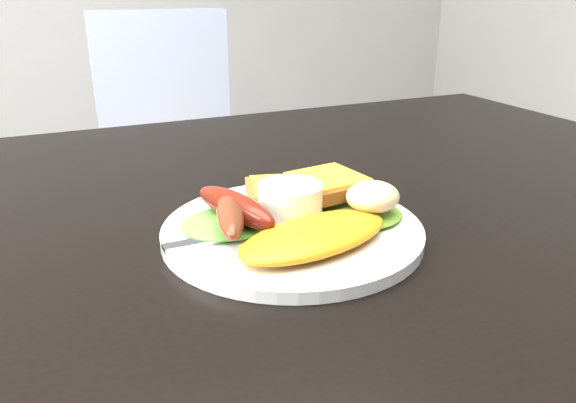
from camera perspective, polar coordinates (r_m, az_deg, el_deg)
name	(u,v)px	position (r m, az deg, el deg)	size (l,w,h in m)	color
dining_table	(283,209)	(0.65, -0.52, -0.81)	(1.20, 0.80, 0.04)	black
dining_chair	(184,184)	(1.58, -10.50, 1.72)	(0.38, 0.38, 0.05)	#9E7C5B
person	(30,141)	(1.39, -24.77, 5.65)	(0.46, 0.31, 1.28)	navy
plate	(292,231)	(0.53, 0.44, -2.99)	(0.24, 0.24, 0.01)	white
lettuce_left	(227,223)	(0.52, -6.17, -2.18)	(0.09, 0.08, 0.01)	green
lettuce_right	(363,214)	(0.54, 7.63, -1.30)	(0.08, 0.07, 0.01)	#5E9A1D
omelette	(315,236)	(0.48, 2.72, -3.48)	(0.15, 0.07, 0.02)	#EBA30D
sausage_a	(230,214)	(0.50, -5.90, -1.27)	(0.02, 0.10, 0.02)	maroon
sausage_b	(235,207)	(0.52, -5.42, -0.52)	(0.03, 0.11, 0.03)	maroon
ramekin	(290,202)	(0.53, 0.23, -0.09)	(0.06, 0.06, 0.04)	white
toast_a	(285,193)	(0.59, -0.26, 0.86)	(0.08, 0.08, 0.01)	brown
toast_b	(327,184)	(0.57, 4.03, 1.75)	(0.07, 0.07, 0.01)	brown
potato_salad	(373,197)	(0.53, 8.60, 0.49)	(0.05, 0.05, 0.03)	beige
fork	(250,233)	(0.51, -3.87, -3.19)	(0.16, 0.01, 0.00)	#ADAFB7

